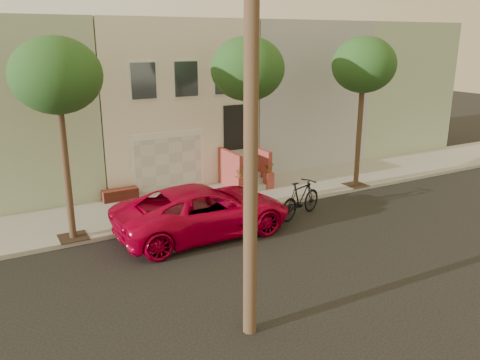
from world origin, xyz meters
TOP-DOWN VIEW (x-y plane):
  - ground at (0.00, 0.00)m, footprint 90.00×90.00m
  - sidewalk at (0.00, 5.35)m, footprint 40.00×3.70m
  - house_row at (0.00, 11.19)m, footprint 33.10×11.70m
  - tree_left at (-5.50, 3.90)m, footprint 2.70×2.57m
  - tree_mid at (1.00, 3.90)m, footprint 2.70×2.57m
  - tree_right at (6.50, 3.90)m, footprint 2.70×2.57m
  - pickup_truck at (-1.50, 2.45)m, footprint 6.03×2.86m
  - motorcycle at (2.30, 2.20)m, footprint 2.39×1.37m

SIDE VIEW (x-z plane):
  - ground at x=0.00m, z-range 0.00..0.00m
  - sidewalk at x=0.00m, z-range 0.00..0.15m
  - motorcycle at x=2.30m, z-range 0.00..1.39m
  - pickup_truck at x=-1.50m, z-range 0.00..1.66m
  - house_row at x=0.00m, z-range 0.14..7.14m
  - tree_left at x=-5.50m, z-range 2.11..8.41m
  - tree_mid at x=1.00m, z-range 2.11..8.41m
  - tree_right at x=6.50m, z-range 2.11..8.41m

